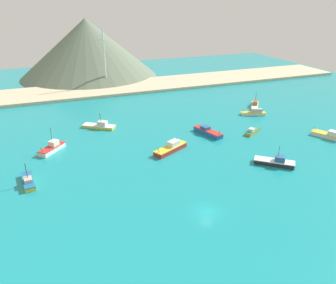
% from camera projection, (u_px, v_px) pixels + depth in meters
% --- Properties ---
extents(ground, '(260.00, 280.00, 0.50)m').
position_uv_depth(ground, '(156.00, 152.00, 89.77)').
color(ground, teal).
extents(fishing_boat_0, '(5.69, 10.87, 3.00)m').
position_uv_depth(fishing_boat_0, '(208.00, 132.00, 100.48)').
color(fishing_boat_0, '#1E5BA8').
rests_on(fishing_boat_0, ground).
extents(fishing_boat_2, '(7.83, 8.09, 6.78)m').
position_uv_depth(fishing_boat_2, '(52.00, 148.00, 89.44)').
color(fishing_boat_2, silver).
rests_on(fishing_boat_2, ground).
extents(fishing_boat_3, '(8.24, 9.91, 5.97)m').
position_uv_depth(fishing_boat_3, '(255.00, 105.00, 126.04)').
color(fishing_boat_3, orange).
rests_on(fishing_boat_3, ground).
extents(fishing_boat_4, '(8.90, 5.43, 2.37)m').
position_uv_depth(fishing_boat_4, '(254.00, 113.00, 117.31)').
color(fishing_boat_4, silver).
rests_on(fishing_boat_4, ground).
extents(fishing_boat_6, '(9.38, 8.54, 5.37)m').
position_uv_depth(fishing_boat_6, '(275.00, 162.00, 81.98)').
color(fishing_boat_6, '#232328').
rests_on(fishing_boat_6, ground).
extents(fishing_boat_8, '(11.10, 7.68, 2.83)m').
position_uv_depth(fishing_boat_8, '(171.00, 148.00, 89.45)').
color(fishing_boat_8, red).
rests_on(fishing_boat_8, ground).
extents(fishing_boat_11, '(3.33, 8.71, 5.34)m').
position_uv_depth(fishing_boat_11, '(28.00, 181.00, 73.75)').
color(fishing_boat_11, gold).
rests_on(fishing_boat_11, ground).
extents(fishing_boat_12, '(10.57, 8.70, 5.11)m').
position_uv_depth(fishing_boat_12, '(100.00, 126.00, 105.55)').
color(fishing_boat_12, gold).
rests_on(fishing_boat_12, ground).
extents(fishing_boat_13, '(7.53, 10.88, 2.38)m').
position_uv_depth(fishing_boat_13, '(331.00, 135.00, 97.77)').
color(fishing_boat_13, silver).
rests_on(fishing_boat_13, ground).
extents(fishing_boat_14, '(7.13, 5.15, 1.83)m').
position_uv_depth(fishing_boat_14, '(252.00, 131.00, 101.39)').
color(fishing_boat_14, orange).
rests_on(fishing_boat_14, ground).
extents(beach_strip, '(247.00, 25.52, 1.20)m').
position_uv_depth(beach_strip, '(106.00, 89.00, 149.32)').
color(beach_strip, '#C6B793').
rests_on(beach_strip, ground).
extents(hill_central, '(71.86, 71.86, 29.59)m').
position_uv_depth(hill_central, '(87.00, 48.00, 170.80)').
color(hill_central, '#60705B').
rests_on(hill_central, ground).
extents(radio_tower, '(2.68, 2.14, 26.78)m').
position_uv_depth(radio_tower, '(104.00, 59.00, 147.46)').
color(radio_tower, silver).
rests_on(radio_tower, ground).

